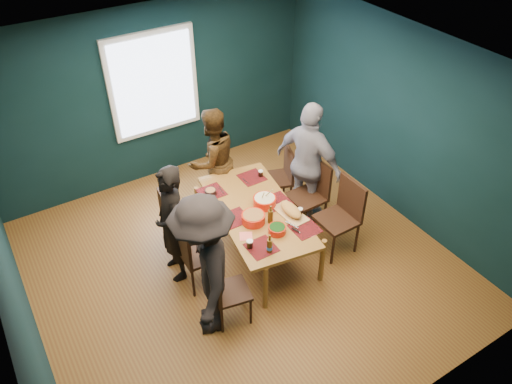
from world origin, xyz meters
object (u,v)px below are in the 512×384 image
chair_right_far (282,173)px  person_far_left (172,225)px  chair_right_mid (312,189)px  chair_left_near (224,289)px  person_near_left (205,268)px  bowl_herbs (277,229)px  dining_table (256,214)px  person_right (309,164)px  chair_left_far (173,217)px  chair_right_near (344,211)px  bowl_dumpling (265,201)px  cutting_board (291,211)px  chair_left_mid (192,251)px  person_back (213,161)px  bowl_salad (253,218)px

chair_right_far → person_far_left: (-1.90, -0.46, 0.25)m
chair_right_mid → person_far_left: size_ratio=0.63×
chair_left_near → person_near_left: (-0.18, 0.04, 0.39)m
bowl_herbs → chair_left_near: bearing=-163.0°
bowl_herbs → chair_right_mid: bearing=30.8°
dining_table → person_near_left: 1.32m
dining_table → person_right: person_right is taller
person_far_left → person_right: 2.05m
dining_table → chair_left_far: size_ratio=2.22×
chair_left_far → chair_right_near: 2.20m
chair_right_far → bowl_dumpling: size_ratio=3.22×
cutting_board → chair_right_far: bearing=58.0°
bowl_herbs → person_far_left: bearing=146.0°
chair_right_near → cutting_board: bearing=162.4°
chair_left_mid → bowl_herbs: bearing=-20.9°
chair_right_near → cutting_board: chair_right_near is taller
chair_left_mid → person_right: size_ratio=0.53×
person_back → person_right: bearing=130.2°
chair_left_near → chair_right_mid: chair_right_mid is taller
bowl_herbs → cutting_board: cutting_board is taller
bowl_dumpling → chair_right_near: bearing=-31.5°
chair_left_near → person_right: bearing=39.1°
dining_table → person_near_left: person_near_left is taller
chair_right_mid → chair_left_near: bearing=-156.6°
chair_left_far → chair_left_near: size_ratio=1.02×
chair_right_near → bowl_dumpling: bearing=147.6°
person_near_left → chair_left_far: bearing=-164.4°
chair_right_mid → cutting_board: chair_right_mid is taller
person_back → cutting_board: (0.32, -1.46, -0.02)m
chair_left_near → bowl_salad: (0.74, 0.58, 0.26)m
bowl_salad → cutting_board: 0.48m
person_back → chair_left_near: bearing=57.5°
chair_right_far → chair_right_near: (0.16, -1.18, 0.06)m
chair_right_far → chair_right_mid: 0.59m
chair_right_mid → bowl_salad: chair_right_mid is taller
chair_right_near → bowl_herbs: (-1.02, 0.02, 0.16)m
person_right → person_near_left: person_near_left is taller
chair_right_mid → person_back: size_ratio=0.63×
person_right → chair_right_near: bearing=164.5°
chair_left_near → bowl_salad: bearing=49.0°
chair_right_mid → bowl_salad: (-1.12, -0.27, 0.19)m
chair_left_far → bowl_dumpling: 1.21m
chair_right_near → cutting_board: 0.74m
chair_left_near → cutting_board: 1.32m
cutting_board → bowl_dumpling: bearing=115.5°
dining_table → chair_left_near: 1.19m
chair_left_far → chair_right_far: chair_right_far is taller
chair_left_far → person_right: bearing=-4.4°
chair_left_near → bowl_salad: size_ratio=3.06×
chair_left_mid → chair_right_mid: chair_right_mid is taller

